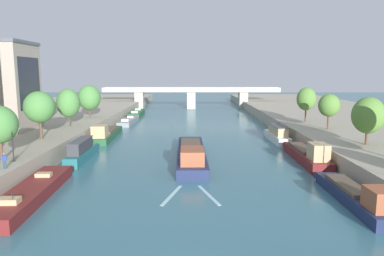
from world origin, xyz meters
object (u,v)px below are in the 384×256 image
tree_left_distant (1,124)px  tree_right_past_mid (370,115)px  moored_boat_left_downstream (138,113)px  moored_boat_right_lone (358,196)px  tree_right_distant (308,99)px  bridge_far (193,95)px  moored_boat_left_far (130,121)px  person_on_quay (6,159)px  barge_midriver (193,154)px  moored_boat_right_downstream (309,155)px  lamppost_left_bank (14,141)px  tree_left_end_of_row (70,103)px  moored_boat_left_end (107,133)px  tree_left_third (41,107)px  moored_boat_left_upstream (34,192)px  moored_boat_left_gap_after (84,151)px  tree_left_past_mid (91,98)px  tree_right_by_lamp (331,105)px  moored_boat_right_upstream (279,135)px

tree_left_distant → tree_right_past_mid: bearing=10.9°
moored_boat_left_downstream → moored_boat_right_lone: bearing=-66.0°
tree_right_distant → bridge_far: 55.56m
moored_boat_left_far → person_on_quay: size_ratio=8.53×
barge_midriver → moored_boat_right_downstream: 15.62m
lamppost_left_bank → bridge_far: size_ratio=0.07×
tree_left_end_of_row → lamppost_left_bank: tree_left_end_of_row is taller
moored_boat_left_end → moored_boat_left_downstream: (0.27, 35.08, -0.26)m
tree_left_third → tree_left_end_of_row: bearing=90.5°
moored_boat_left_upstream → moored_boat_left_gap_after: 15.50m
person_on_quay → barge_midriver: bearing=35.6°
moored_boat_left_far → person_on_quay: person_on_quay is taller
tree_left_end_of_row → tree_left_past_mid: (0.28, 12.04, 0.11)m
moored_boat_right_downstream → tree_right_by_lamp: (7.39, 12.51, 5.50)m
moored_boat_right_downstream → tree_left_end_of_row: size_ratio=2.23×
barge_midriver → moored_boat_right_upstream: (14.98, 13.61, 0.28)m
tree_left_past_mid → person_on_quay: 40.75m
moored_boat_right_lone → tree_right_past_mid: (8.24, 15.36, 5.52)m
tree_left_end_of_row → tree_right_distant: tree_left_end_of_row is taller
barge_midriver → moored_boat_right_lone: barge_midriver is taller
moored_boat_left_downstream → tree_right_distant: tree_right_distant is taller
moored_boat_right_downstream → tree_right_distant: bearing=73.3°
moored_boat_left_end → tree_right_past_mid: (38.94, -17.82, 5.46)m
tree_right_by_lamp → lamppost_left_bank: bearing=-152.3°
tree_left_distant → tree_right_distant: size_ratio=0.90×
moored_boat_left_gap_after → tree_right_past_mid: size_ratio=1.79×
moored_boat_left_far → tree_left_distant: size_ratio=2.32×
barge_midriver → moored_boat_left_far: 39.13m
tree_left_third → bridge_far: (21.51, 69.00, -2.59)m
barge_midriver → tree_right_past_mid: (23.25, -1.23, 5.43)m
moored_boat_left_upstream → tree_left_end_of_row: bearing=102.3°
barge_midriver → moored_boat_left_gap_after: bearing=178.2°
barge_midriver → tree_right_distant: size_ratio=3.28×
moored_boat_right_upstream → lamppost_left_bank: size_ratio=2.81×
moored_boat_left_downstream → tree_right_distant: size_ratio=2.41×
moored_boat_left_upstream → bridge_far: bearing=80.2°
moored_boat_right_upstream → lamppost_left_bank: bearing=-144.8°
moored_boat_left_end → tree_left_third: (-5.97, -13.63, 6.14)m
tree_right_by_lamp → lamppost_left_bank: tree_right_by_lamp is taller
moored_boat_left_downstream → tree_left_past_mid: size_ratio=2.33×
moored_boat_right_upstream → bridge_far: (-15.13, 58.35, 3.24)m
moored_boat_left_downstream → tree_left_past_mid: 25.90m
moored_boat_left_upstream → tree_left_past_mid: size_ratio=2.42×
tree_right_past_mid → tree_left_past_mid: bearing=147.5°
moored_boat_left_gap_after → moored_boat_right_lone: 34.63m
moored_boat_right_upstream → bridge_far: bearing=104.5°
tree_right_distant → moored_boat_right_lone: bearing=-100.8°
moored_boat_left_end → lamppost_left_bank: bearing=-97.1°
tree_right_past_mid → moored_boat_right_downstream: bearing=177.4°
tree_left_distant → bridge_far: tree_left_distant is taller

